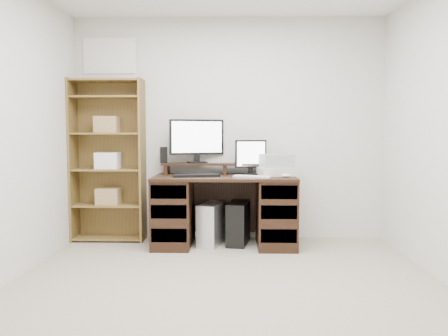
{
  "coord_description": "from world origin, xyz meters",
  "views": [
    {
      "loc": [
        0.06,
        -2.99,
        1.19
      ],
      "look_at": [
        -0.04,
        1.43,
        0.85
      ],
      "focal_mm": 35.0,
      "sensor_mm": 36.0,
      "label": 1
    }
  ],
  "objects_px": {
    "printer": "(277,171)",
    "bookshelf": "(108,159)",
    "monitor_wide": "(197,139)",
    "monitor_small": "(251,156)",
    "tower_black": "(238,223)",
    "tower_silver": "(212,224)",
    "desk": "(224,209)"
  },
  "relations": [
    {
      "from": "printer",
      "to": "tower_silver",
      "type": "xyz_separation_m",
      "value": [
        -0.69,
        -0.01,
        -0.57
      ]
    },
    {
      "from": "tower_silver",
      "to": "bookshelf",
      "type": "distance_m",
      "value": 1.37
    },
    {
      "from": "desk",
      "to": "monitor_wide",
      "type": "relative_size",
      "value": 2.52
    },
    {
      "from": "monitor_wide",
      "to": "monitor_small",
      "type": "distance_m",
      "value": 0.64
    },
    {
      "from": "monitor_small",
      "to": "tower_silver",
      "type": "distance_m",
      "value": 0.85
    },
    {
      "from": "printer",
      "to": "tower_black",
      "type": "height_order",
      "value": "printer"
    },
    {
      "from": "desk",
      "to": "bookshelf",
      "type": "height_order",
      "value": "bookshelf"
    },
    {
      "from": "printer",
      "to": "monitor_wide",
      "type": "bearing_deg",
      "value": 150.01
    },
    {
      "from": "desk",
      "to": "tower_black",
      "type": "xyz_separation_m",
      "value": [
        0.15,
        0.06,
        -0.16
      ]
    },
    {
      "from": "desk",
      "to": "monitor_wide",
      "type": "bearing_deg",
      "value": 141.41
    },
    {
      "from": "monitor_wide",
      "to": "tower_black",
      "type": "height_order",
      "value": "monitor_wide"
    },
    {
      "from": "printer",
      "to": "tower_silver",
      "type": "bearing_deg",
      "value": 165.51
    },
    {
      "from": "printer",
      "to": "bookshelf",
      "type": "xyz_separation_m",
      "value": [
        -1.86,
        0.18,
        0.12
      ]
    },
    {
      "from": "tower_silver",
      "to": "bookshelf",
      "type": "xyz_separation_m",
      "value": [
        -1.17,
        0.2,
        0.69
      ]
    },
    {
      "from": "tower_silver",
      "to": "tower_black",
      "type": "relative_size",
      "value": 0.93
    },
    {
      "from": "desk",
      "to": "tower_black",
      "type": "distance_m",
      "value": 0.23
    },
    {
      "from": "desk",
      "to": "bookshelf",
      "type": "relative_size",
      "value": 0.83
    },
    {
      "from": "tower_black",
      "to": "bookshelf",
      "type": "height_order",
      "value": "bookshelf"
    },
    {
      "from": "tower_black",
      "to": "bookshelf",
      "type": "relative_size",
      "value": 0.27
    },
    {
      "from": "desk",
      "to": "printer",
      "type": "distance_m",
      "value": 0.69
    },
    {
      "from": "desk",
      "to": "tower_black",
      "type": "bearing_deg",
      "value": 21.77
    },
    {
      "from": "bookshelf",
      "to": "monitor_wide",
      "type": "bearing_deg",
      "value": 2.32
    },
    {
      "from": "desk",
      "to": "printer",
      "type": "bearing_deg",
      "value": 3.04
    },
    {
      "from": "tower_silver",
      "to": "bookshelf",
      "type": "relative_size",
      "value": 0.25
    },
    {
      "from": "tower_silver",
      "to": "tower_black",
      "type": "xyz_separation_m",
      "value": [
        0.29,
        0.04,
        0.0
      ]
    },
    {
      "from": "printer",
      "to": "tower_black",
      "type": "relative_size",
      "value": 0.74
    },
    {
      "from": "desk",
      "to": "tower_silver",
      "type": "relative_size",
      "value": 3.32
    },
    {
      "from": "desk",
      "to": "monitor_wide",
      "type": "xyz_separation_m",
      "value": [
        -0.32,
        0.25,
        0.75
      ]
    },
    {
      "from": "monitor_small",
      "to": "tower_black",
      "type": "bearing_deg",
      "value": -162.98
    },
    {
      "from": "tower_black",
      "to": "desk",
      "type": "bearing_deg",
      "value": -148.0
    },
    {
      "from": "tower_black",
      "to": "bookshelf",
      "type": "bearing_deg",
      "value": -175.75
    },
    {
      "from": "monitor_small",
      "to": "printer",
      "type": "distance_m",
      "value": 0.33
    }
  ]
}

